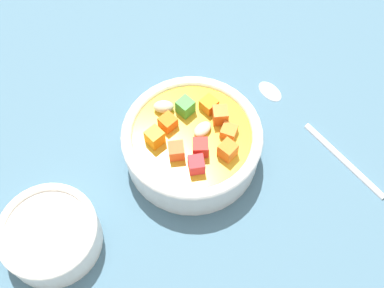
% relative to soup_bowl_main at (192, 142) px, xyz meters
% --- Properties ---
extents(ground_plane, '(1.40, 1.40, 0.02)m').
position_rel_soup_bowl_main_xyz_m(ground_plane, '(-0.00, 0.00, -0.04)').
color(ground_plane, '#42667A').
extents(soup_bowl_main, '(0.15, 0.15, 0.06)m').
position_rel_soup_bowl_main_xyz_m(soup_bowl_main, '(0.00, 0.00, 0.00)').
color(soup_bowl_main, white).
rests_on(soup_bowl_main, ground_plane).
extents(spoon, '(0.15, 0.16, 0.01)m').
position_rel_soup_bowl_main_xyz_m(spoon, '(0.05, -0.13, -0.02)').
color(spoon, silver).
rests_on(spoon, ground_plane).
extents(side_bowl_small, '(0.10, 0.10, 0.04)m').
position_rel_soup_bowl_main_xyz_m(side_bowl_small, '(-0.12, 0.13, -0.01)').
color(side_bowl_small, white).
rests_on(side_bowl_small, ground_plane).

